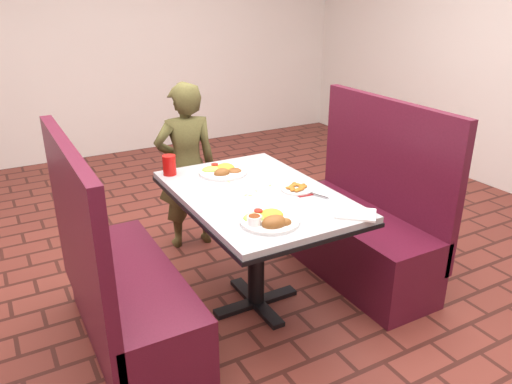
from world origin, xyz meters
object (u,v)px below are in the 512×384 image
(diner_person, at_px, (187,167))
(dining_table, at_px, (256,208))
(near_dinner_plate, at_px, (269,217))
(red_tumbler, at_px, (169,165))
(booth_bench_left, at_px, (123,295))
(far_dinner_plate, at_px, (223,169))
(plantain_plate, at_px, (297,188))
(booth_bench_right, at_px, (361,228))

(diner_person, bearing_deg, dining_table, 99.58)
(diner_person, relative_size, near_dinner_plate, 4.20)
(dining_table, distance_m, red_tumbler, 0.62)
(dining_table, distance_m, booth_bench_left, 0.86)
(far_dinner_plate, bearing_deg, dining_table, -85.56)
(dining_table, height_order, plantain_plate, plantain_plate)
(booth_bench_left, height_order, red_tumbler, booth_bench_left)
(plantain_plate, bearing_deg, far_dinner_plate, 117.98)
(diner_person, distance_m, plantain_plate, 1.08)
(booth_bench_left, relative_size, plantain_plate, 6.58)
(dining_table, xyz_separation_m, near_dinner_plate, (-0.14, -0.38, 0.13))
(red_tumbler, bearing_deg, far_dinner_plate, -24.47)
(dining_table, bearing_deg, booth_bench_right, 0.00)
(dining_table, bearing_deg, booth_bench_left, 180.00)
(booth_bench_left, xyz_separation_m, diner_person, (0.75, 0.95, 0.29))
(diner_person, relative_size, plantain_plate, 6.74)
(dining_table, distance_m, booth_bench_right, 0.86)
(near_dinner_plate, bearing_deg, dining_table, 69.94)
(near_dinner_plate, bearing_deg, booth_bench_right, 22.17)
(far_dinner_plate, bearing_deg, booth_bench_left, -154.12)
(diner_person, bearing_deg, plantain_plate, 110.97)
(booth_bench_left, height_order, booth_bench_right, same)
(dining_table, bearing_deg, diner_person, 92.70)
(dining_table, height_order, booth_bench_left, booth_bench_left)
(dining_table, relative_size, booth_bench_right, 1.01)
(red_tumbler, bearing_deg, near_dinner_plate, -78.28)
(far_dinner_plate, bearing_deg, booth_bench_right, -24.28)
(near_dinner_plate, relative_size, red_tumbler, 2.40)
(near_dinner_plate, xyz_separation_m, plantain_plate, (0.36, 0.29, -0.02))
(dining_table, bearing_deg, near_dinner_plate, -110.06)
(booth_bench_left, distance_m, booth_bench_right, 1.60)
(booth_bench_right, bearing_deg, plantain_plate, -171.34)
(booth_bench_right, height_order, plantain_plate, booth_bench_right)
(near_dinner_plate, bearing_deg, plantain_plate, 39.51)
(dining_table, relative_size, diner_person, 0.99)
(plantain_plate, bearing_deg, booth_bench_right, 8.66)
(booth_bench_left, bearing_deg, plantain_plate, -4.99)
(diner_person, bearing_deg, booth_bench_left, 58.54)
(plantain_plate, bearing_deg, near_dinner_plate, -140.49)
(diner_person, height_order, red_tumbler, diner_person)
(dining_table, relative_size, red_tumbler, 9.94)
(plantain_plate, relative_size, red_tumbler, 1.49)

